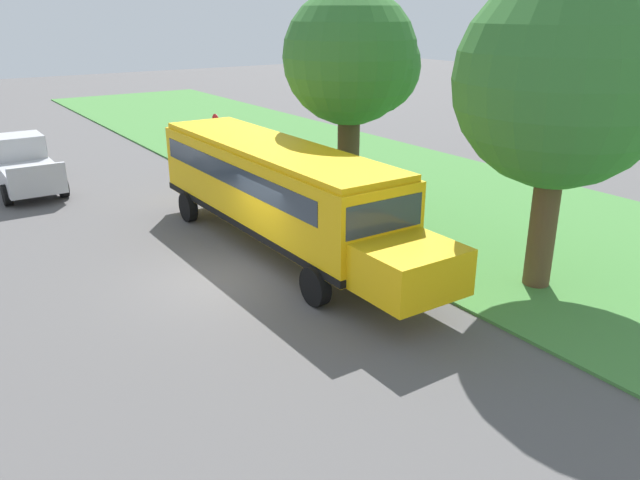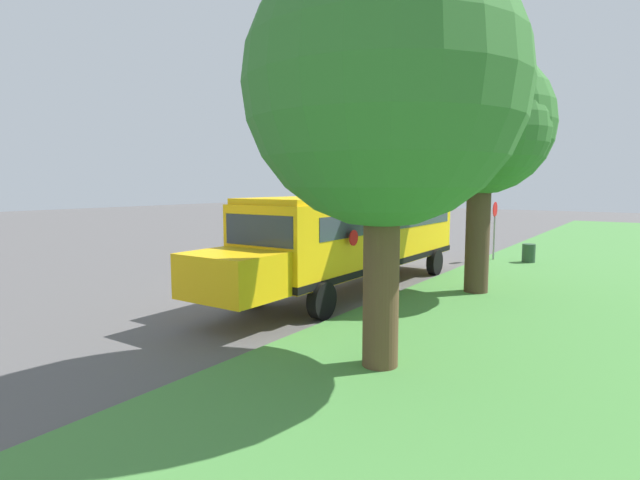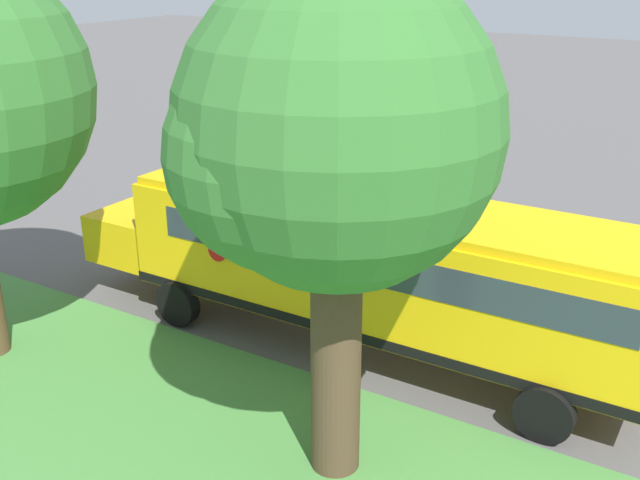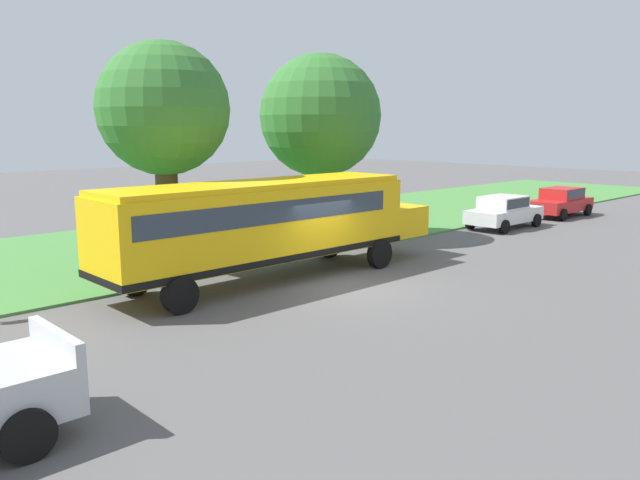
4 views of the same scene
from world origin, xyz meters
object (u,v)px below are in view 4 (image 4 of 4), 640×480
(car_white_nearest, at_px, (504,210))
(school_bus, at_px, (268,221))
(car_red_middle, at_px, (561,200))
(oak_tree_beside_bus, at_px, (165,113))
(oak_tree_roadside_mid, at_px, (321,114))

(car_white_nearest, bearing_deg, school_bus, -88.55)
(school_bus, xyz_separation_m, car_white_nearest, (-0.38, 14.85, -1.05))
(car_white_nearest, xyz_separation_m, car_red_middle, (0.00, 5.94, 0.00))
(car_white_nearest, distance_m, oak_tree_beside_bus, 17.08)
(car_white_nearest, xyz_separation_m, oak_tree_beside_bus, (-3.43, -16.14, 4.40))
(car_red_middle, xyz_separation_m, oak_tree_beside_bus, (-3.43, -22.08, 4.40))
(car_red_middle, bearing_deg, oak_tree_roadside_mid, -105.11)
(school_bus, bearing_deg, oak_tree_beside_bus, -161.31)
(car_red_middle, bearing_deg, school_bus, -88.96)
(car_red_middle, distance_m, oak_tree_beside_bus, 22.78)
(car_white_nearest, relative_size, oak_tree_roadside_mid, 0.56)
(car_white_nearest, distance_m, oak_tree_roadside_mid, 10.33)
(oak_tree_beside_bus, xyz_separation_m, oak_tree_roadside_mid, (-0.46, 7.67, 0.07))
(school_bus, xyz_separation_m, car_red_middle, (-0.38, 20.79, -1.05))
(car_white_nearest, distance_m, car_red_middle, 5.94)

